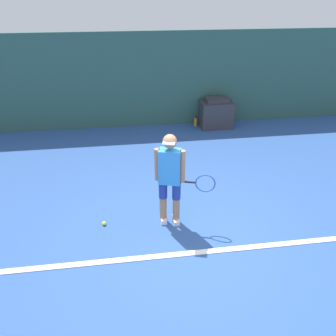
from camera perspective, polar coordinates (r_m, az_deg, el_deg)
name	(u,v)px	position (r m, az deg, el deg)	size (l,w,h in m)	color
ground_plane	(194,240)	(5.34, 4.64, -12.47)	(24.00, 24.00, 0.00)	#2D5193
back_wall	(158,80)	(9.26, -1.72, 15.00)	(24.00, 0.10, 2.54)	#2D564C
court_baseline	(198,252)	(5.14, 5.29, -14.43)	(21.60, 0.10, 0.01)	white
tennis_player	(171,177)	(5.19, 0.45, -1.50)	(0.93, 0.37, 1.61)	#A37556
tennis_ball	(104,223)	(5.70, -11.07, -9.46)	(0.07, 0.07, 0.07)	#D1E533
covered_chair	(216,113)	(9.43, 8.36, 9.40)	(0.88, 0.61, 0.83)	#333338
water_bottle	(196,122)	(9.51, 4.82, 8.05)	(0.08, 0.08, 0.27)	orange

